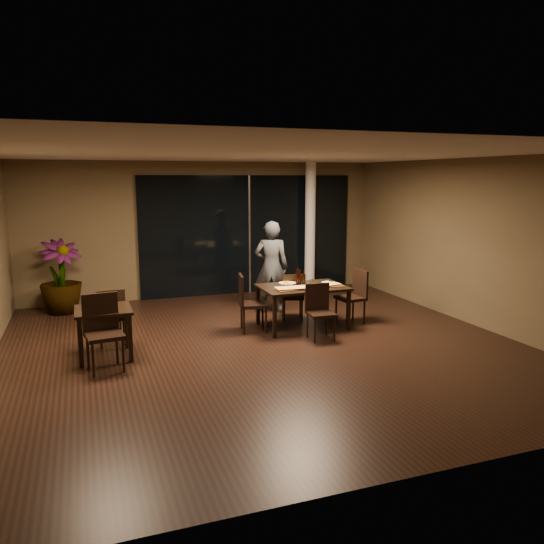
{
  "coord_description": "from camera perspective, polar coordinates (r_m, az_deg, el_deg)",
  "views": [
    {
      "loc": [
        -2.63,
        -7.66,
        2.65
      ],
      "look_at": [
        0.41,
        0.75,
        1.05
      ],
      "focal_mm": 35.0,
      "sensor_mm": 36.0,
      "label": 1
    }
  ],
  "objects": [
    {
      "name": "wall_front",
      "position": [
        4.62,
        15.76,
        -4.68
      ],
      "size": [
        8.0,
        0.1,
        3.0
      ],
      "primitive_type": "cube",
      "color": "brown",
      "rests_on": "ground"
    },
    {
      "name": "wall_right",
      "position": [
        10.23,
        21.12,
        3.01
      ],
      "size": [
        0.1,
        8.0,
        3.0
      ],
      "primitive_type": "cube",
      "color": "brown",
      "rests_on": "ground"
    },
    {
      "name": "napkin_near",
      "position": [
        9.53,
        6.62,
        -1.38
      ],
      "size": [
        0.19,
        0.11,
        0.01
      ],
      "primitive_type": "cube",
      "rotation": [
        0.0,
        0.0,
        0.06
      ],
      "color": "white",
      "rests_on": "main_table"
    },
    {
      "name": "wine_glass_a",
      "position": [
        8.22,
        -18.45,
        -3.08
      ],
      "size": [
        0.08,
        0.08,
        0.19
      ],
      "primitive_type": null,
      "color": "white",
      "rests_on": "side_table"
    },
    {
      "name": "main_table",
      "position": [
        9.42,
        3.3,
        -1.98
      ],
      "size": [
        1.5,
        1.0,
        0.75
      ],
      "color": "black",
      "rests_on": "ground"
    },
    {
      "name": "oblong_pizza_left",
      "position": [
        9.11,
        2.15,
        -1.74
      ],
      "size": [
        0.55,
        0.27,
        0.02
      ],
      "primitive_type": null,
      "rotation": [
        0.0,
        0.0,
        -0.04
      ],
      "color": "#67090C",
      "rests_on": "pizza_board_left"
    },
    {
      "name": "bottle_a",
      "position": [
        9.41,
        2.79,
        -0.53
      ],
      "size": [
        0.07,
        0.07,
        0.32
      ],
      "primitive_type": null,
      "color": "black",
      "rests_on": "main_table"
    },
    {
      "name": "potted_plant",
      "position": [
        11.2,
        -21.77,
        -0.48
      ],
      "size": [
        1.05,
        1.05,
        1.45
      ],
      "primitive_type": "imported",
      "rotation": [
        0.0,
        0.0,
        0.44
      ],
      "color": "#214818",
      "rests_on": "ground"
    },
    {
      "name": "wall_back",
      "position": [
        12.06,
        -7.18,
        4.59
      ],
      "size": [
        8.0,
        0.1,
        3.0
      ],
      "primitive_type": "cube",
      "color": "brown",
      "rests_on": "ground"
    },
    {
      "name": "chair_main_right",
      "position": [
        9.87,
        8.87,
        -2.28
      ],
      "size": [
        0.49,
        0.49,
        0.98
      ],
      "rotation": [
        0.0,
        0.0,
        -1.49
      ],
      "color": "black",
      "rests_on": "ground"
    },
    {
      "name": "chair_side_far",
      "position": [
        8.79,
        -16.95,
        -4.35
      ],
      "size": [
        0.46,
        0.46,
        0.93
      ],
      "rotation": [
        0.0,
        0.0,
        3.22
      ],
      "color": "black",
      "rests_on": "ground"
    },
    {
      "name": "ceiling",
      "position": [
        8.11,
        -0.92,
        12.75
      ],
      "size": [
        8.0,
        8.0,
        0.04
      ],
      "primitive_type": "cube",
      "color": "silver",
      "rests_on": "wall_back"
    },
    {
      "name": "pizza_board_right",
      "position": [
        9.43,
        5.91,
        -1.49
      ],
      "size": [
        0.59,
        0.32,
        0.01
      ],
      "primitive_type": "cube",
      "rotation": [
        0.0,
        0.0,
        -0.07
      ],
      "color": "#4C2F18",
      "rests_on": "main_table"
    },
    {
      "name": "diner",
      "position": [
        10.44,
        -0.07,
        0.55
      ],
      "size": [
        0.73,
        0.62,
        1.82
      ],
      "primitive_type": "imported",
      "rotation": [
        0.0,
        0.0,
        2.74
      ],
      "color": "#2F3235",
      "rests_on": "ground"
    },
    {
      "name": "ground",
      "position": [
        8.52,
        -0.86,
        -7.97
      ],
      "size": [
        8.0,
        8.0,
        0.0
      ],
      "primitive_type": "plane",
      "color": "black",
      "rests_on": "ground"
    },
    {
      "name": "oblong_pizza_right",
      "position": [
        9.43,
        5.91,
        -1.39
      ],
      "size": [
        0.5,
        0.31,
        0.02
      ],
      "primitive_type": null,
      "rotation": [
        0.0,
        0.0,
        0.21
      ],
      "color": "maroon",
      "rests_on": "pizza_board_right"
    },
    {
      "name": "chair_main_near",
      "position": [
        8.85,
        5.11,
        -3.91
      ],
      "size": [
        0.45,
        0.45,
        0.91
      ],
      "rotation": [
        0.0,
        0.0,
        -0.06
      ],
      "color": "black",
      "rests_on": "ground"
    },
    {
      "name": "chair_main_left",
      "position": [
        9.19,
        -2.57,
        -3.02
      ],
      "size": [
        0.54,
        0.54,
        1.0
      ],
      "rotation": [
        0.0,
        0.0,
        1.39
      ],
      "color": "black",
      "rests_on": "ground"
    },
    {
      "name": "round_pizza",
      "position": [
        9.61,
        1.65,
        -1.23
      ],
      "size": [
        0.31,
        0.31,
        0.01
      ],
      "primitive_type": "cylinder",
      "color": "#B13B13",
      "rests_on": "main_table"
    },
    {
      "name": "pizza_board_left",
      "position": [
        9.12,
        2.15,
        -1.85
      ],
      "size": [
        0.62,
        0.37,
        0.01
      ],
      "primitive_type": "cube",
      "rotation": [
        0.0,
        0.0,
        0.13
      ],
      "color": "#462C16",
      "rests_on": "main_table"
    },
    {
      "name": "column",
      "position": [
        12.43,
        4.12,
        4.81
      ],
      "size": [
        0.24,
        0.24,
        3.0
      ],
      "primitive_type": "cylinder",
      "color": "white",
      "rests_on": "ground"
    },
    {
      "name": "window_panel",
      "position": [
        12.25,
        -2.49,
        4.04
      ],
      "size": [
        5.0,
        0.06,
        2.7
      ],
      "primitive_type": "cube",
      "color": "black",
      "rests_on": "ground"
    },
    {
      "name": "bottle_b",
      "position": [
        9.4,
        3.45,
        -0.65
      ],
      "size": [
        0.06,
        0.06,
        0.29
      ],
      "primitive_type": null,
      "color": "black",
      "rests_on": "main_table"
    },
    {
      "name": "tumbler_right",
      "position": [
        9.65,
        4.29,
        -1.01
      ],
      "size": [
        0.07,
        0.07,
        0.08
      ],
      "primitive_type": "cylinder",
      "color": "white",
      "rests_on": "main_table"
    },
    {
      "name": "chair_side_near",
      "position": [
        7.77,
        -17.74,
        -5.73
      ],
      "size": [
        0.56,
        0.56,
        1.06
      ],
      "rotation": [
        0.0,
        0.0,
        0.15
      ],
      "color": "black",
      "rests_on": "ground"
    },
    {
      "name": "wine_glass_b",
      "position": [
        8.16,
        -17.04,
        -3.17
      ],
      "size": [
        0.07,
        0.07,
        0.17
      ],
      "primitive_type": null,
      "color": "white",
      "rests_on": "side_table"
    },
    {
      "name": "napkin_far",
      "position": [
        9.78,
        5.95,
        -1.07
      ],
      "size": [
        0.19,
        0.13,
        0.01
      ],
      "primitive_type": "cube",
      "rotation": [
        0.0,
        0.0,
        0.15
      ],
      "color": "white",
      "rests_on": "main_table"
    },
    {
      "name": "chair_main_far",
      "position": [
        9.96,
        2.25,
        -2.38
      ],
      "size": [
        0.51,
        0.51,
        0.88
      ],
      "rotation": [
        0.0,
        0.0,
        2.84
      ],
      "color": "black",
      "rests_on": "ground"
    },
    {
      "name": "tumbler_left",
      "position": [
        9.35,
        1.54,
        -1.34
      ],
      "size": [
        0.07,
        0.07,
        0.08
      ],
      "primitive_type": "cylinder",
      "color": "white",
      "rests_on": "main_table"
    },
    {
      "name": "side_napkin",
      "position": [
        7.97,
        -17.59,
        -4.09
      ],
      "size": [
        0.18,
        0.12,
        0.01
      ],
      "primitive_type": "cube",
      "rotation": [
        0.0,
        0.0,
        -0.04
      ],
      "color": "white",
      "rests_on": "side_table"
    },
    {
      "name": "side_table",
      "position": [
        8.22,
        -17.66,
        -4.63
      ],
      "size": [
        0.8,
        0.8,
        0.75
      ],
      "color": "black",
      "rests_on": "ground"
    },
    {
      "name": "bottle_c",
      "position": [
        9.43,
        3.0,
        -0.61
      ],
      "size": [
        0.06,
        0.06,
        0.29
      ],
      "primitive_type": null,
      "color": "black",
      "rests_on": "main_table"
    }
  ]
}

